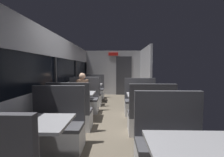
{
  "coord_description": "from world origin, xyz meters",
  "views": [
    {
      "loc": [
        0.16,
        -4.04,
        1.43
      ],
      "look_at": [
        -0.04,
        3.31,
        0.91
      ],
      "focal_mm": 25.2,
      "sensor_mm": 36.0,
      "label": 1
    }
  ],
  "objects_px": {
    "dining_table_near_window": "(35,129)",
    "dining_table_far_window": "(91,86)",
    "dining_table_rear_aisle": "(145,98)",
    "dining_table_mid_window": "(78,96)",
    "bench_mid_window_facing_end": "(71,115)",
    "bench_rear_aisle_facing_end": "(150,119)",
    "bench_mid_window_facing_entry": "(83,102)",
    "bench_rear_aisle_facing_entry": "(140,104)",
    "bench_near_window_facing_entry": "(56,130)",
    "bench_far_window_facing_entry": "(94,91)",
    "seated_passenger": "(83,96)",
    "dining_table_front_aisle": "(200,157)",
    "bench_far_window_facing_end": "(88,97)",
    "bench_front_aisle_facing_entry": "(171,150)"
  },
  "relations": [
    {
      "from": "bench_mid_window_facing_end",
      "to": "bench_far_window_facing_entry",
      "type": "distance_m",
      "value": 3.68
    },
    {
      "from": "bench_mid_window_facing_entry",
      "to": "dining_table_near_window",
      "type": "bearing_deg",
      "value": -90.0
    },
    {
      "from": "bench_mid_window_facing_entry",
      "to": "dining_table_far_window",
      "type": "relative_size",
      "value": 1.22
    },
    {
      "from": "dining_table_near_window",
      "to": "dining_table_far_window",
      "type": "bearing_deg",
      "value": 90.0
    },
    {
      "from": "bench_mid_window_facing_entry",
      "to": "bench_rear_aisle_facing_entry",
      "type": "relative_size",
      "value": 1.0
    },
    {
      "from": "bench_far_window_facing_end",
      "to": "bench_rear_aisle_facing_entry",
      "type": "height_order",
      "value": "same"
    },
    {
      "from": "dining_table_near_window",
      "to": "dining_table_rear_aisle",
      "type": "relative_size",
      "value": 1.0
    },
    {
      "from": "bench_mid_window_facing_end",
      "to": "bench_front_aisle_facing_entry",
      "type": "height_order",
      "value": "same"
    },
    {
      "from": "bench_near_window_facing_entry",
      "to": "bench_far_window_facing_entry",
      "type": "distance_m",
      "value": 4.55
    },
    {
      "from": "bench_near_window_facing_entry",
      "to": "bench_rear_aisle_facing_end",
      "type": "relative_size",
      "value": 1.0
    },
    {
      "from": "bench_mid_window_facing_entry",
      "to": "bench_far_window_facing_entry",
      "type": "distance_m",
      "value": 2.28
    },
    {
      "from": "dining_table_rear_aisle",
      "to": "bench_mid_window_facing_entry",
      "type": "bearing_deg",
      "value": 153.32
    },
    {
      "from": "dining_table_mid_window",
      "to": "bench_mid_window_facing_end",
      "type": "xyz_separation_m",
      "value": [
        0.0,
        -0.7,
        -0.31
      ]
    },
    {
      "from": "bench_mid_window_facing_end",
      "to": "bench_far_window_facing_entry",
      "type": "height_order",
      "value": "same"
    },
    {
      "from": "bench_mid_window_facing_entry",
      "to": "seated_passenger",
      "type": "bearing_deg",
      "value": -90.0
    },
    {
      "from": "dining_table_rear_aisle",
      "to": "bench_rear_aisle_facing_entry",
      "type": "relative_size",
      "value": 0.82
    },
    {
      "from": "dining_table_front_aisle",
      "to": "bench_rear_aisle_facing_entry",
      "type": "xyz_separation_m",
      "value": [
        0.0,
        3.38,
        -0.31
      ]
    },
    {
      "from": "bench_front_aisle_facing_entry",
      "to": "bench_rear_aisle_facing_entry",
      "type": "height_order",
      "value": "same"
    },
    {
      "from": "dining_table_front_aisle",
      "to": "bench_rear_aisle_facing_entry",
      "type": "relative_size",
      "value": 0.82
    },
    {
      "from": "bench_far_window_facing_end",
      "to": "bench_rear_aisle_facing_end",
      "type": "distance_m",
      "value": 3.06
    },
    {
      "from": "dining_table_far_window",
      "to": "bench_far_window_facing_entry",
      "type": "relative_size",
      "value": 0.82
    },
    {
      "from": "dining_table_near_window",
      "to": "bench_rear_aisle_facing_end",
      "type": "height_order",
      "value": "bench_rear_aisle_facing_end"
    },
    {
      "from": "dining_table_front_aisle",
      "to": "seated_passenger",
      "type": "distance_m",
      "value": 3.94
    },
    {
      "from": "dining_table_rear_aisle",
      "to": "bench_far_window_facing_end",
      "type": "bearing_deg",
      "value": 135.2
    },
    {
      "from": "dining_table_mid_window",
      "to": "bench_mid_window_facing_entry",
      "type": "xyz_separation_m",
      "value": [
        0.0,
        0.7,
        -0.31
      ]
    },
    {
      "from": "bench_rear_aisle_facing_end",
      "to": "dining_table_rear_aisle",
      "type": "bearing_deg",
      "value": 90.0
    },
    {
      "from": "dining_table_near_window",
      "to": "dining_table_far_window",
      "type": "height_order",
      "value": "same"
    },
    {
      "from": "seated_passenger",
      "to": "dining_table_rear_aisle",
      "type": "bearing_deg",
      "value": -24.8
    },
    {
      "from": "dining_table_mid_window",
      "to": "bench_mid_window_facing_end",
      "type": "bearing_deg",
      "value": -90.0
    },
    {
      "from": "bench_far_window_facing_end",
      "to": "dining_table_front_aisle",
      "type": "distance_m",
      "value": 4.81
    },
    {
      "from": "dining_table_mid_window",
      "to": "dining_table_far_window",
      "type": "distance_m",
      "value": 2.28
    },
    {
      "from": "dining_table_mid_window",
      "to": "bench_front_aisle_facing_entry",
      "type": "height_order",
      "value": "bench_front_aisle_facing_entry"
    },
    {
      "from": "bench_front_aisle_facing_entry",
      "to": "seated_passenger",
      "type": "distance_m",
      "value": 3.33
    },
    {
      "from": "bench_mid_window_facing_entry",
      "to": "bench_front_aisle_facing_entry",
      "type": "xyz_separation_m",
      "value": [
        1.79,
        -2.88,
        0.0
      ]
    },
    {
      "from": "dining_table_far_window",
      "to": "seated_passenger",
      "type": "relative_size",
      "value": 0.71
    },
    {
      "from": "dining_table_near_window",
      "to": "dining_table_mid_window",
      "type": "bearing_deg",
      "value": 90.0
    },
    {
      "from": "dining_table_near_window",
      "to": "bench_mid_window_facing_entry",
      "type": "bearing_deg",
      "value": 90.0
    },
    {
      "from": "bench_mid_window_facing_end",
      "to": "seated_passenger",
      "type": "relative_size",
      "value": 0.87
    },
    {
      "from": "dining_table_mid_window",
      "to": "dining_table_front_aisle",
      "type": "height_order",
      "value": "same"
    },
    {
      "from": "bench_near_window_facing_entry",
      "to": "bench_rear_aisle_facing_entry",
      "type": "distance_m",
      "value": 2.74
    },
    {
      "from": "bench_far_window_facing_end",
      "to": "bench_far_window_facing_entry",
      "type": "distance_m",
      "value": 1.4
    },
    {
      "from": "dining_table_near_window",
      "to": "dining_table_rear_aisle",
      "type": "xyz_separation_m",
      "value": [
        1.79,
        2.08,
        0.0
      ]
    },
    {
      "from": "dining_table_near_window",
      "to": "bench_far_window_facing_entry",
      "type": "xyz_separation_m",
      "value": [
        0.0,
        5.25,
        -0.31
      ]
    },
    {
      "from": "bench_mid_window_facing_end",
      "to": "seated_passenger",
      "type": "bearing_deg",
      "value": 90.0
    },
    {
      "from": "bench_mid_window_facing_end",
      "to": "bench_rear_aisle_facing_end",
      "type": "distance_m",
      "value": 1.8
    },
    {
      "from": "bench_near_window_facing_entry",
      "to": "dining_table_front_aisle",
      "type": "distance_m",
      "value": 2.23
    },
    {
      "from": "bench_far_window_facing_end",
      "to": "bench_front_aisle_facing_entry",
      "type": "xyz_separation_m",
      "value": [
        1.79,
        -3.76,
        0.0
      ]
    },
    {
      "from": "bench_near_window_facing_entry",
      "to": "bench_rear_aisle_facing_entry",
      "type": "xyz_separation_m",
      "value": [
        1.79,
        2.08,
        0.0
      ]
    },
    {
      "from": "bench_far_window_facing_entry",
      "to": "bench_rear_aisle_facing_entry",
      "type": "height_order",
      "value": "same"
    },
    {
      "from": "dining_table_mid_window",
      "to": "bench_mid_window_facing_end",
      "type": "relative_size",
      "value": 0.82
    }
  ]
}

